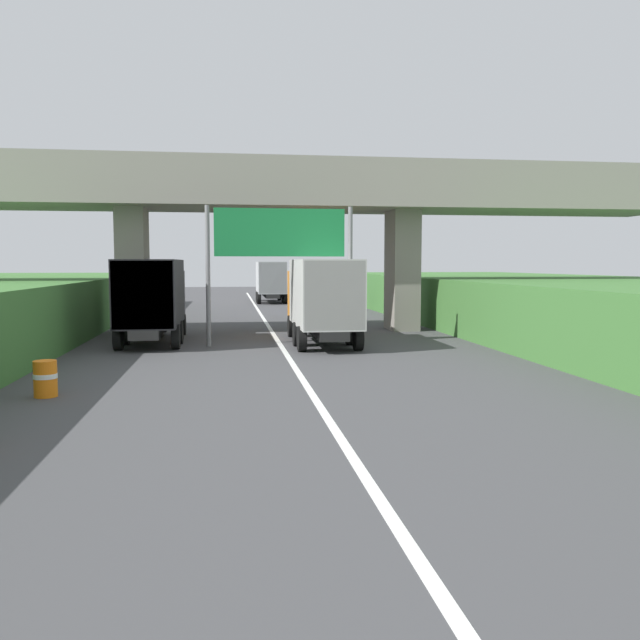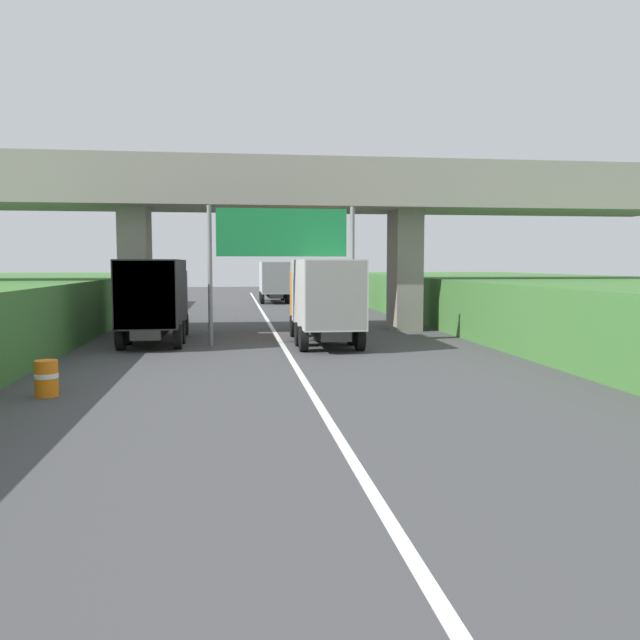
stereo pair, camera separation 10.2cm
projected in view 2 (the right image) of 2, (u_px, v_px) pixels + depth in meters
The scene contains 8 objects.
lane_centre_stripe at pixel (287, 352), 24.33m from camera, with size 0.20×100.30×0.01m, color white.
overpass_bridge at pixel (273, 204), 31.25m from camera, with size 40.00×4.80×8.07m.
overhead_highway_sign at pixel (282, 242), 26.07m from camera, with size 5.88×0.18×5.57m.
truck_orange at pixel (324, 297), 26.67m from camera, with size 2.44×7.30×3.44m.
truck_silver at pixel (274, 280), 55.65m from camera, with size 2.44×7.30×3.44m.
truck_black at pixel (155, 296), 27.10m from camera, with size 2.44×7.30×3.44m.
car_blue at pixel (330, 298), 45.70m from camera, with size 1.86×4.10×1.72m.
construction_barrel_3 at pixel (46, 378), 16.15m from camera, with size 0.57×0.57×0.90m.
Camera 2 is at (-1.95, 6.06, 3.27)m, focal length 36.75 mm.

